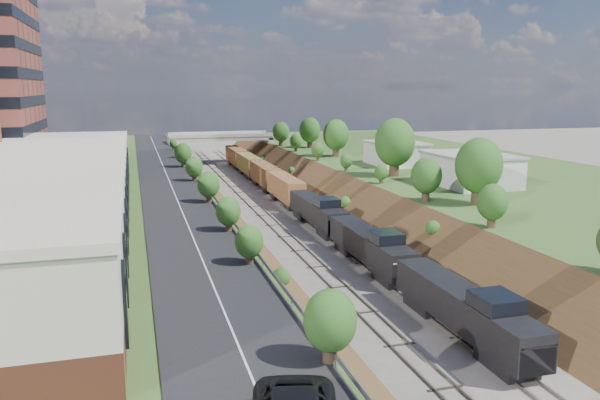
# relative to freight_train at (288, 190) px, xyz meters

# --- Properties ---
(platform_left) EXTENTS (44.00, 180.00, 5.00)m
(platform_left) POSITION_rel_freight_train_xyz_m (-35.60, -9.28, 0.08)
(platform_left) COLOR #3D5D26
(platform_left) RESTS_ON ground
(platform_right) EXTENTS (44.00, 180.00, 5.00)m
(platform_right) POSITION_rel_freight_train_xyz_m (30.40, -9.28, 0.08)
(platform_right) COLOR #3D5D26
(platform_right) RESTS_ON ground
(embankment_left) EXTENTS (10.00, 180.00, 10.00)m
(embankment_left) POSITION_rel_freight_train_xyz_m (-13.60, -9.28, -2.42)
(embankment_left) COLOR brown
(embankment_left) RESTS_ON ground
(embankment_right) EXTENTS (10.00, 180.00, 10.00)m
(embankment_right) POSITION_rel_freight_train_xyz_m (8.40, -9.28, -2.42)
(embankment_right) COLOR brown
(embankment_right) RESTS_ON ground
(rail_left_track) EXTENTS (1.58, 180.00, 0.18)m
(rail_left_track) POSITION_rel_freight_train_xyz_m (-5.20, -9.28, -2.33)
(rail_left_track) COLOR gray
(rail_left_track) RESTS_ON ground
(rail_right_track) EXTENTS (1.58, 180.00, 0.18)m
(rail_right_track) POSITION_rel_freight_train_xyz_m (0.00, -9.28, -2.33)
(rail_right_track) COLOR gray
(rail_right_track) RESTS_ON ground
(road) EXTENTS (8.00, 180.00, 0.10)m
(road) POSITION_rel_freight_train_xyz_m (-18.10, -9.28, 2.63)
(road) COLOR black
(road) RESTS_ON platform_left
(guardrail) EXTENTS (0.10, 171.00, 0.70)m
(guardrail) POSITION_rel_freight_train_xyz_m (-14.00, -9.48, 3.13)
(guardrail) COLOR #99999E
(guardrail) RESTS_ON platform_left
(commercial_building) EXTENTS (14.30, 62.30, 7.00)m
(commercial_building) POSITION_rel_freight_train_xyz_m (-30.60, -31.28, 6.09)
(commercial_building) COLOR brown
(commercial_building) RESTS_ON platform_left
(overpass) EXTENTS (24.50, 8.30, 7.40)m
(overpass) POSITION_rel_freight_train_xyz_m (-2.60, 52.72, 2.50)
(overpass) COLOR gray
(overpass) RESTS_ON ground
(white_building_near) EXTENTS (9.00, 12.00, 4.00)m
(white_building_near) POSITION_rel_freight_train_xyz_m (20.90, -17.28, 4.58)
(white_building_near) COLOR silver
(white_building_near) RESTS_ON platform_right
(white_building_far) EXTENTS (8.00, 10.00, 3.60)m
(white_building_far) POSITION_rel_freight_train_xyz_m (20.40, 4.72, 4.38)
(white_building_far) COLOR silver
(white_building_far) RESTS_ON platform_right
(tree_right_large) EXTENTS (5.25, 5.25, 7.61)m
(tree_right_large) POSITION_rel_freight_train_xyz_m (14.40, -29.28, 6.97)
(tree_right_large) COLOR #473323
(tree_right_large) RESTS_ON platform_right
(tree_left_crest) EXTENTS (2.45, 2.45, 3.55)m
(tree_left_crest) POSITION_rel_freight_train_xyz_m (-14.40, -49.28, 4.62)
(tree_left_crest) COLOR #473323
(tree_left_crest) RESTS_ON platform_left
(freight_train) EXTENTS (2.79, 113.19, 4.55)m
(freight_train) POSITION_rel_freight_train_xyz_m (0.00, 0.00, 0.00)
(freight_train) COLOR black
(freight_train) RESTS_ON ground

